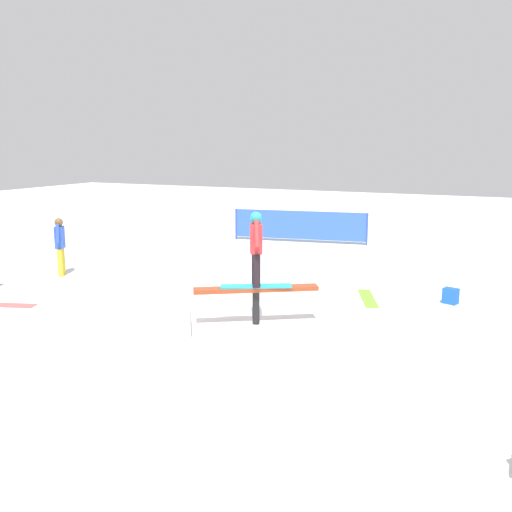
% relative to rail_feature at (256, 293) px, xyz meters
% --- Properties ---
extents(ground_plane, '(60.00, 60.00, 0.00)m').
position_rel_rail_feature_xyz_m(ground_plane, '(0.00, 0.00, -0.62)').
color(ground_plane, white).
extents(rail_feature, '(2.15, 1.51, 0.73)m').
position_rel_rail_feature_xyz_m(rail_feature, '(0.00, 0.00, 0.00)').
color(rail_feature, black).
rests_on(rail_feature, ground).
extents(snow_kicker_ramp, '(2.32, 2.23, 0.54)m').
position_rel_rail_feature_xyz_m(snow_kicker_ramp, '(-1.82, -1.16, -0.35)').
color(snow_kicker_ramp, white).
rests_on(snow_kicker_ramp, ground).
extents(main_rider_on_rail, '(1.31, 0.90, 1.43)m').
position_rel_rail_feature_xyz_m(main_rider_on_rail, '(0.00, 0.00, 0.83)').
color(main_rider_on_rail, '#22B0D1').
rests_on(main_rider_on_rail, rail_feature).
extents(bystander_blue, '(0.41, 0.56, 1.51)m').
position_rel_rail_feature_xyz_m(bystander_blue, '(-6.35, 1.55, 0.23)').
color(bystander_blue, yellow).
rests_on(bystander_blue, ground).
extents(loose_snowboard_lime, '(0.81, 1.49, 0.02)m').
position_rel_rail_feature_xyz_m(loose_snowboard_lime, '(1.51, 2.67, -0.61)').
color(loose_snowboard_lime, '#85CD32').
rests_on(loose_snowboard_lime, ground).
extents(loose_snowboard_coral, '(1.41, 0.71, 0.02)m').
position_rel_rail_feature_xyz_m(loose_snowboard_coral, '(-5.43, -1.17, -0.61)').
color(loose_snowboard_coral, '#ED6463').
rests_on(loose_snowboard_coral, ground).
extents(loose_snowboard_white, '(1.28, 1.17, 0.02)m').
position_rel_rail_feature_xyz_m(loose_snowboard_white, '(-4.06, 3.99, -0.61)').
color(loose_snowboard_white, white).
rests_on(loose_snowboard_white, ground).
extents(backpack_on_snow, '(0.35, 0.30, 0.34)m').
position_rel_rail_feature_xyz_m(backpack_on_snow, '(3.22, 3.06, -0.45)').
color(backpack_on_snow, blue).
rests_on(backpack_on_snow, ground).
extents(safety_fence, '(4.64, 0.82, 1.10)m').
position_rel_rail_feature_xyz_m(safety_fence, '(-2.51, 8.96, -0.02)').
color(safety_fence, blue).
rests_on(safety_fence, ground).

